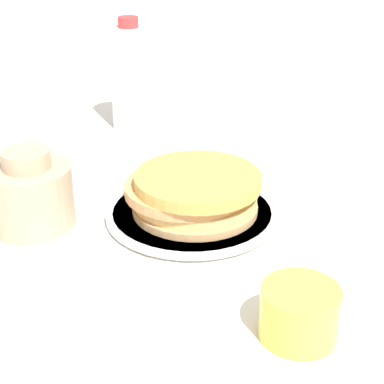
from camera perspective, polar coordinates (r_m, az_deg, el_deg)
name	(u,v)px	position (r m, az deg, el deg)	size (l,w,h in m)	color
ground_plane	(212,224)	(0.87, 1.80, -2.89)	(4.00, 4.00, 0.00)	silver
plate	(192,213)	(0.88, 0.00, -1.92)	(0.24, 0.24, 0.01)	silver
pancake_stack	(194,192)	(0.87, 0.16, 0.03)	(0.18, 0.18, 0.06)	tan
juice_glass	(299,313)	(0.67, 9.52, -10.55)	(0.08, 0.08, 0.06)	yellow
cream_jug	(30,193)	(0.88, -14.21, -0.12)	(0.12, 0.12, 0.11)	tan
water_bottle_near	(131,78)	(1.19, -5.49, 10.09)	(0.07, 0.07, 0.20)	white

